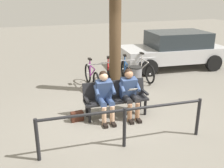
{
  "coord_description": "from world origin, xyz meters",
  "views": [
    {
      "loc": [
        2.09,
        5.46,
        2.96
      ],
      "look_at": [
        -0.08,
        -0.43,
        0.75
      ],
      "focal_mm": 41.85,
      "sensor_mm": 36.0,
      "label": 1
    }
  ],
  "objects_px": {
    "bicycle_red": "(92,77)",
    "tree_trunk": "(115,42)",
    "parked_car": "(174,49)",
    "bicycle_black": "(125,72)",
    "person_reading": "(130,91)",
    "bench": "(115,96)",
    "handbag": "(77,116)",
    "bicycle_purple": "(108,75)",
    "bicycle_green": "(143,69)",
    "person_companion": "(105,94)",
    "litter_bin": "(135,80)"
  },
  "relations": [
    {
      "from": "bicycle_red",
      "to": "tree_trunk",
      "type": "bearing_deg",
      "value": 41.39
    },
    {
      "from": "parked_car",
      "to": "bicycle_black",
      "type": "bearing_deg",
      "value": 28.38
    },
    {
      "from": "person_reading",
      "to": "bicycle_black",
      "type": "relative_size",
      "value": 0.73
    },
    {
      "from": "bicycle_black",
      "to": "bicycle_red",
      "type": "height_order",
      "value": "same"
    },
    {
      "from": "bench",
      "to": "handbag",
      "type": "xyz_separation_m",
      "value": [
        1.0,
        0.02,
        -0.39
      ]
    },
    {
      "from": "tree_trunk",
      "to": "bicycle_black",
      "type": "height_order",
      "value": "tree_trunk"
    },
    {
      "from": "bicycle_black",
      "to": "bicycle_purple",
      "type": "distance_m",
      "value": 0.66
    },
    {
      "from": "tree_trunk",
      "to": "bicycle_red",
      "type": "xyz_separation_m",
      "value": [
        0.56,
        -0.64,
        -1.2
      ]
    },
    {
      "from": "bicycle_black",
      "to": "bicycle_red",
      "type": "distance_m",
      "value": 1.24
    },
    {
      "from": "person_reading",
      "to": "bicycle_green",
      "type": "bearing_deg",
      "value": -120.08
    },
    {
      "from": "person_reading",
      "to": "bicycle_green",
      "type": "relative_size",
      "value": 0.71
    },
    {
      "from": "bicycle_black",
      "to": "person_reading",
      "type": "bearing_deg",
      "value": -7.14
    },
    {
      "from": "bicycle_green",
      "to": "parked_car",
      "type": "bearing_deg",
      "value": 119.4
    },
    {
      "from": "person_reading",
      "to": "tree_trunk",
      "type": "bearing_deg",
      "value": -95.36
    },
    {
      "from": "bicycle_black",
      "to": "person_companion",
      "type": "bearing_deg",
      "value": -19.41
    },
    {
      "from": "bicycle_green",
      "to": "person_companion",
      "type": "bearing_deg",
      "value": -41.64
    },
    {
      "from": "person_reading",
      "to": "person_companion",
      "type": "xyz_separation_m",
      "value": [
        0.64,
        -0.04,
        -0.0
      ]
    },
    {
      "from": "person_reading",
      "to": "litter_bin",
      "type": "height_order",
      "value": "person_reading"
    },
    {
      "from": "tree_trunk",
      "to": "bicycle_green",
      "type": "height_order",
      "value": "tree_trunk"
    },
    {
      "from": "bench",
      "to": "litter_bin",
      "type": "xyz_separation_m",
      "value": [
        -1.14,
        -1.25,
        -0.09
      ]
    },
    {
      "from": "parked_car",
      "to": "litter_bin",
      "type": "bearing_deg",
      "value": 43.57
    },
    {
      "from": "person_reading",
      "to": "litter_bin",
      "type": "xyz_separation_m",
      "value": [
        -0.83,
        -1.43,
        -0.25
      ]
    },
    {
      "from": "person_companion",
      "to": "parked_car",
      "type": "xyz_separation_m",
      "value": [
        -4.19,
        -3.49,
        0.11
      ]
    },
    {
      "from": "tree_trunk",
      "to": "bicycle_red",
      "type": "bearing_deg",
      "value": -48.78
    },
    {
      "from": "bicycle_purple",
      "to": "parked_car",
      "type": "distance_m",
      "value": 3.5
    },
    {
      "from": "person_reading",
      "to": "bench",
      "type": "bearing_deg",
      "value": -27.13
    },
    {
      "from": "bicycle_purple",
      "to": "bicycle_black",
      "type": "bearing_deg",
      "value": 115.62
    },
    {
      "from": "person_reading",
      "to": "litter_bin",
      "type": "bearing_deg",
      "value": -116.88
    },
    {
      "from": "person_companion",
      "to": "bicycle_red",
      "type": "height_order",
      "value": "person_companion"
    },
    {
      "from": "tree_trunk",
      "to": "parked_car",
      "type": "height_order",
      "value": "tree_trunk"
    },
    {
      "from": "litter_bin",
      "to": "bench",
      "type": "bearing_deg",
      "value": 47.44
    },
    {
      "from": "parked_car",
      "to": "handbag",
      "type": "bearing_deg",
      "value": 40.58
    },
    {
      "from": "tree_trunk",
      "to": "parked_car",
      "type": "relative_size",
      "value": 0.71
    },
    {
      "from": "handbag",
      "to": "litter_bin",
      "type": "relative_size",
      "value": 0.36
    },
    {
      "from": "bicycle_purple",
      "to": "parked_car",
      "type": "relative_size",
      "value": 0.37
    },
    {
      "from": "bicycle_green",
      "to": "bicycle_purple",
      "type": "xyz_separation_m",
      "value": [
        1.39,
        0.17,
        0.0
      ]
    },
    {
      "from": "person_reading",
      "to": "tree_trunk",
      "type": "height_order",
      "value": "tree_trunk"
    },
    {
      "from": "handbag",
      "to": "person_reading",
      "type": "bearing_deg",
      "value": 172.99
    },
    {
      "from": "handbag",
      "to": "bicycle_green",
      "type": "bearing_deg",
      "value": -141.52
    },
    {
      "from": "person_companion",
      "to": "tree_trunk",
      "type": "height_order",
      "value": "tree_trunk"
    },
    {
      "from": "person_companion",
      "to": "handbag",
      "type": "distance_m",
      "value": 0.87
    },
    {
      "from": "bicycle_purple",
      "to": "bicycle_red",
      "type": "bearing_deg",
      "value": -69.45
    },
    {
      "from": "bicycle_purple",
      "to": "person_reading",
      "type": "bearing_deg",
      "value": 11.54
    },
    {
      "from": "handbag",
      "to": "bicycle_black",
      "type": "xyz_separation_m",
      "value": [
        -2.24,
        -2.28,
        0.24
      ]
    },
    {
      "from": "person_reading",
      "to": "bicycle_black",
      "type": "bearing_deg",
      "value": -107.5
    },
    {
      "from": "bicycle_black",
      "to": "bicycle_purple",
      "type": "relative_size",
      "value": 1.02
    },
    {
      "from": "bicycle_red",
      "to": "person_reading",
      "type": "bearing_deg",
      "value": 7.58
    },
    {
      "from": "bicycle_green",
      "to": "bicycle_black",
      "type": "xyz_separation_m",
      "value": [
        0.74,
        0.08,
        0.0
      ]
    },
    {
      "from": "litter_bin",
      "to": "bicycle_green",
      "type": "height_order",
      "value": "bicycle_green"
    },
    {
      "from": "handbag",
      "to": "bicycle_red",
      "type": "height_order",
      "value": "bicycle_red"
    }
  ]
}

